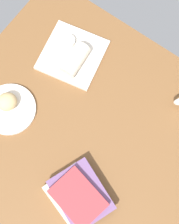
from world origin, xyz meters
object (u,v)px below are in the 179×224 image
at_px(scone_pastry, 7,102).
at_px(square_plate, 72,55).
at_px(sauce_cup, 68,41).
at_px(breakfast_wrap, 75,60).
at_px(round_plate, 10,109).
at_px(book_stack, 78,196).

relative_size(scone_pastry, square_plate, 0.33).
xyz_separation_m(sauce_cup, breakfast_wrap, (-0.07, 0.05, 0.02)).
xyz_separation_m(round_plate, scone_pastry, (0.01, -0.01, 0.04)).
distance_m(round_plate, breakfast_wrap, 0.31).
bearing_deg(book_stack, breakfast_wrap, -52.69).
relative_size(scone_pastry, breakfast_wrap, 0.58).
relative_size(square_plate, breakfast_wrap, 1.76).
distance_m(scone_pastry, book_stack, 0.43).
height_order(round_plate, breakfast_wrap, breakfast_wrap).
distance_m(breakfast_wrap, book_stack, 0.50).
relative_size(scone_pastry, sauce_cup, 1.42).
xyz_separation_m(scone_pastry, square_plate, (-0.07, -0.30, -0.03)).
relative_size(round_plate, sauce_cup, 3.76).
distance_m(scone_pastry, square_plate, 0.31).
relative_size(square_plate, sauce_cup, 4.27).
height_order(sauce_cup, book_stack, book_stack).
relative_size(square_plate, book_stack, 0.91).
distance_m(square_plate, book_stack, 0.54).
xyz_separation_m(square_plate, book_stack, (-0.34, 0.42, 0.03)).
height_order(breakfast_wrap, book_stack, breakfast_wrap).
relative_size(round_plate, square_plate, 0.88).
bearing_deg(square_plate, scone_pastry, 76.48).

